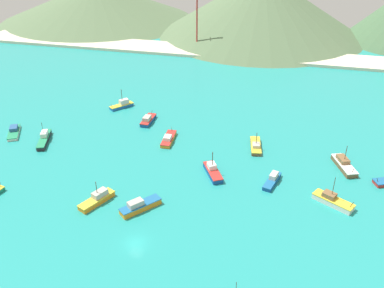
# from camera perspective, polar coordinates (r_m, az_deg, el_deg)

# --- Properties ---
(ground) EXTENTS (260.00, 280.00, 0.50)m
(ground) POSITION_cam_1_polar(r_m,az_deg,el_deg) (108.08, -2.16, -2.88)
(ground) COLOR teal
(fishing_boat_0) EXTENTS (5.76, 10.99, 5.79)m
(fishing_boat_0) POSITION_cam_1_polar(r_m,az_deg,el_deg) (124.92, -19.58, 0.69)
(fishing_boat_0) COLOR #232328
(fishing_boat_0) RESTS_ON ground
(fishing_boat_1) EXTENTS (6.05, 9.13, 5.53)m
(fishing_boat_1) POSITION_cam_1_polar(r_m,az_deg,el_deg) (96.56, -12.82, -7.33)
(fishing_boat_1) COLOR orange
(fishing_boat_1) RESTS_ON ground
(fishing_boat_2) EXTENTS (4.12, 8.32, 2.24)m
(fishing_boat_2) POSITION_cam_1_polar(r_m,az_deg,el_deg) (102.34, 10.94, -4.86)
(fishing_boat_2) COLOR #14478C
(fishing_boat_2) RESTS_ON ground
(fishing_boat_3) EXTENTS (6.87, 9.52, 1.90)m
(fishing_boat_3) POSITION_cam_1_polar(r_m,az_deg,el_deg) (132.64, -23.20, 1.58)
(fishing_boat_3) COLOR silver
(fishing_boat_3) RESTS_ON ground
(fishing_boat_6) EXTENTS (6.54, 8.98, 6.20)m
(fishing_boat_6) POSITION_cam_1_polar(r_m,az_deg,el_deg) (103.57, 2.85, -3.74)
(fishing_boat_6) COLOR #14478C
(fishing_boat_6) RESTS_ON ground
(fishing_boat_8) EXTENTS (6.22, 10.24, 6.27)m
(fishing_boat_8) POSITION_cam_1_polar(r_m,az_deg,el_deg) (112.88, 20.07, -2.65)
(fishing_boat_8) COLOR brown
(fishing_boat_8) RESTS_ON ground
(fishing_boat_9) EXTENTS (9.41, 7.09, 6.98)m
(fishing_boat_9) POSITION_cam_1_polar(r_m,az_deg,el_deg) (98.94, 18.69, -7.34)
(fishing_boat_9) COLOR silver
(fishing_boat_9) RESTS_ON ground
(fishing_boat_10) EXTENTS (3.14, 9.45, 2.12)m
(fishing_boat_10) POSITION_cam_1_polar(r_m,az_deg,el_deg) (118.16, -3.25, 0.72)
(fishing_boat_10) COLOR orange
(fishing_boat_10) RESTS_ON ground
(fishing_boat_11) EXTENTS (8.05, 8.95, 2.67)m
(fishing_boat_11) POSITION_cam_1_polar(r_m,az_deg,el_deg) (92.92, -7.18, -8.39)
(fishing_boat_11) COLOR orange
(fishing_boat_11) RESTS_ON ground
(fishing_boat_12) EXTENTS (4.11, 9.65, 5.02)m
(fishing_boat_12) POSITION_cam_1_polar(r_m,az_deg,el_deg) (115.90, 8.72, -0.26)
(fishing_boat_12) COLOR brown
(fishing_boat_12) RESTS_ON ground
(fishing_boat_13) EXTENTS (2.72, 8.17, 2.39)m
(fishing_boat_13) POSITION_cam_1_polar(r_m,az_deg,el_deg) (129.03, -6.05, 3.31)
(fishing_boat_13) COLOR #14478C
(fishing_boat_13) RESTS_ON ground
(fishing_boat_14) EXTENTS (6.89, 7.64, 6.26)m
(fishing_boat_14) POSITION_cam_1_polar(r_m,az_deg,el_deg) (140.15, -9.53, 5.32)
(fishing_boat_14) COLOR #1E5BA8
(fishing_boat_14) RESTS_ON ground
(beach_strip) EXTENTS (247.00, 17.75, 1.20)m
(beach_strip) POSITION_cam_1_polar(r_m,az_deg,el_deg) (192.41, 5.62, 12.28)
(beach_strip) COLOR beige
(beach_strip) RESTS_ON ground
(hill_west) EXTENTS (109.96, 109.96, 20.84)m
(hill_west) POSITION_cam_1_polar(r_m,az_deg,el_deg) (258.81, -12.92, 18.50)
(hill_west) COLOR #56704C
(hill_west) RESTS_ON ground
(hill_central) EXTENTS (104.06, 104.06, 30.44)m
(hill_central) POSITION_cam_1_polar(r_m,az_deg,el_deg) (223.04, 9.52, 18.35)
(hill_central) COLOR #56704C
(hill_central) RESTS_ON ground
(radio_tower) EXTENTS (3.13, 2.50, 31.31)m
(radio_tower) POSITION_cam_1_polar(r_m,az_deg,el_deg) (191.66, 0.68, 17.11)
(radio_tower) COLOR #B7332D
(radio_tower) RESTS_ON ground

